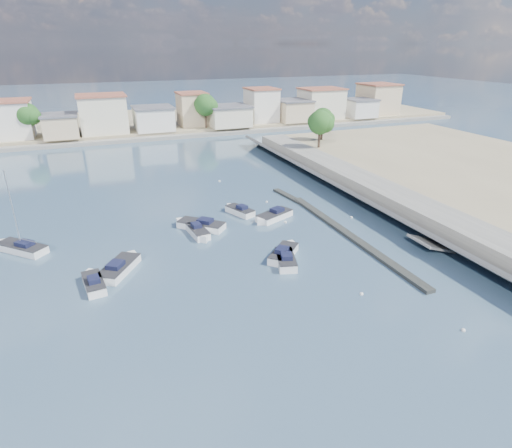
{
  "coord_description": "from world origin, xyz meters",
  "views": [
    {
      "loc": [
        -18.84,
        -27.06,
        20.06
      ],
      "look_at": [
        -2.67,
        14.06,
        1.4
      ],
      "focal_mm": 30.0,
      "sensor_mm": 36.0,
      "label": 1
    }
  ],
  "objects": [
    {
      "name": "motorboat_c",
      "position": [
        -8.14,
        18.49,
        0.38
      ],
      "size": [
        5.48,
        5.29,
        1.48
      ],
      "color": "white",
      "rests_on": "ground"
    },
    {
      "name": "motorboat_e",
      "position": [
        -17.74,
        11.19,
        0.38
      ],
      "size": [
        4.57,
        5.44,
        1.48
      ],
      "color": "white",
      "rests_on": "ground"
    },
    {
      "name": "far_shore_quay",
      "position": [
        0.0,
        71.0,
        0.4
      ],
      "size": [
        160.0,
        2.5,
        0.8
      ],
      "primitive_type": "cube",
      "color": "slate",
      "rests_on": "ground"
    },
    {
      "name": "motorboat_d",
      "position": [
        1.04,
        17.78,
        0.38
      ],
      "size": [
        5.41,
        3.84,
        1.48
      ],
      "color": "white",
      "rests_on": "ground"
    },
    {
      "name": "mooring_buoys",
      "position": [
        3.57,
        13.51,
        0.05
      ],
      "size": [
        11.19,
        43.75,
        0.35
      ],
      "color": "white",
      "rests_on": "ground"
    },
    {
      "name": "motorboat_g",
      "position": [
        -8.75,
        16.37,
        0.38
      ],
      "size": [
        2.0,
        4.69,
        1.48
      ],
      "color": "white",
      "rests_on": "ground"
    },
    {
      "name": "seawall_walkway",
      "position": [
        18.5,
        13.0,
        0.9
      ],
      "size": [
        5.0,
        90.0,
        1.8
      ],
      "primitive_type": "cube",
      "color": "slate",
      "rests_on": "ground"
    },
    {
      "name": "ground",
      "position": [
        0.0,
        40.0,
        0.0
      ],
      "size": [
        400.0,
        400.0,
        0.0
      ],
      "primitive_type": "plane",
      "color": "#314963",
      "rests_on": "ground"
    },
    {
      "name": "shore_trees",
      "position": [
        8.34,
        68.11,
        6.22
      ],
      "size": [
        74.56,
        38.32,
        7.92
      ],
      "color": "#38281E",
      "rests_on": "ground"
    },
    {
      "name": "far_town",
      "position": [
        10.71,
        76.92,
        4.93
      ],
      "size": [
        113.01,
        12.8,
        8.35
      ],
      "color": "beige",
      "rests_on": "far_shore_land"
    },
    {
      "name": "motorboat_f",
      "position": [
        -2.23,
        21.18,
        0.38
      ],
      "size": [
        3.03,
        4.56,
        1.48
      ],
      "color": "white",
      "rests_on": "ground"
    },
    {
      "name": "motorboat_a",
      "position": [
        -20.25,
        9.04,
        0.38
      ],
      "size": [
        2.06,
        4.53,
        1.48
      ],
      "color": "white",
      "rests_on": "ground"
    },
    {
      "name": "sailboat",
      "position": [
        -27.12,
        19.37,
        0.42
      ],
      "size": [
        5.38,
        5.32,
        9.0
      ],
      "color": "white",
      "rests_on": "ground"
    },
    {
      "name": "motorboat_h",
      "position": [
        -1.9,
        8.16,
        0.38
      ],
      "size": [
        4.44,
        4.48,
        1.48
      ],
      "color": "white",
      "rests_on": "ground"
    },
    {
      "name": "far_shore_land",
      "position": [
        0.0,
        92.0,
        0.7
      ],
      "size": [
        160.0,
        40.0,
        1.4
      ],
      "primitive_type": "cube",
      "color": "gray",
      "rests_on": "ground"
    },
    {
      "name": "motorboat_b",
      "position": [
        -2.35,
        6.91,
        0.38
      ],
      "size": [
        2.9,
        4.79,
        1.48
      ],
      "color": "white",
      "rests_on": "ground"
    },
    {
      "name": "breakwater",
      "position": [
        6.9,
        12.69,
        0.17
      ],
      "size": [
        2.0,
        31.02,
        0.35
      ],
      "color": "black",
      "rests_on": "ground"
    }
  ]
}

